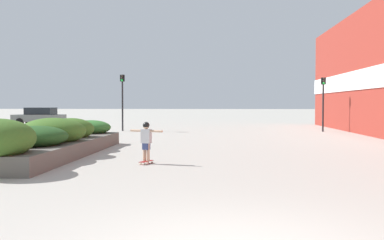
% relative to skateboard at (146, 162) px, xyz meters
% --- Properties ---
extents(planter_box, '(2.29, 10.00, 1.44)m').
position_rel_skateboard_xyz_m(planter_box, '(-3.51, 1.51, 0.55)').
color(planter_box, '#605B54').
rests_on(planter_box, ground_plane).
extents(skateboard, '(0.39, 0.61, 0.09)m').
position_rel_skateboard_xyz_m(skateboard, '(0.00, 0.00, 0.00)').
color(skateboard, maroon).
rests_on(skateboard, ground_plane).
extents(skateboarder, '(1.05, 0.48, 1.18)m').
position_rel_skateboard_xyz_m(skateboarder, '(-0.00, 0.00, 0.74)').
color(skateboarder, tan).
rests_on(skateboarder, skateboard).
extents(car_center_left, '(4.10, 1.97, 1.51)m').
position_rel_skateboard_xyz_m(car_center_left, '(-13.03, 22.57, 0.72)').
color(car_center_left, slate).
rests_on(car_center_left, ground_plane).
extents(traffic_light_left, '(0.28, 0.30, 3.77)m').
position_rel_skateboard_xyz_m(traffic_light_left, '(-4.28, 15.50, 2.48)').
color(traffic_light_left, black).
rests_on(traffic_light_left, ground_plane).
extents(traffic_light_right, '(0.28, 0.30, 3.53)m').
position_rel_skateboard_xyz_m(traffic_light_right, '(8.95, 15.67, 2.34)').
color(traffic_light_right, black).
rests_on(traffic_light_right, ground_plane).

